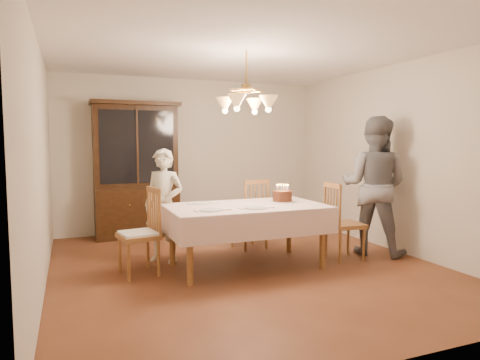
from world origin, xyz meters
name	(u,v)px	position (x,y,z in m)	size (l,w,h in m)	color
ground	(246,266)	(0.00, 0.00, 0.00)	(5.00, 5.00, 0.00)	#5A2D19
room_shell	(246,137)	(0.00, 0.00, 1.58)	(5.00, 5.00, 5.00)	white
dining_table	(246,211)	(0.00, 0.00, 0.68)	(1.90, 1.10, 0.76)	brown
china_hutch	(136,172)	(-0.98, 2.25, 1.04)	(1.38, 0.54, 2.16)	black
chair_far_side	(250,218)	(0.41, 0.84, 0.44)	(0.51, 0.50, 1.00)	brown
chair_left_end	(139,236)	(-1.26, 0.16, 0.45)	(0.49, 0.50, 1.00)	brown
chair_right_end	(344,225)	(1.31, -0.15, 0.44)	(0.45, 0.47, 1.00)	brown
elderly_woman	(164,205)	(-0.88, 0.61, 0.72)	(0.53, 0.35, 1.44)	beige
adult_in_grey	(374,186)	(1.85, -0.06, 0.93)	(0.91, 0.71, 1.87)	slate
birthday_cake	(282,197)	(0.53, 0.08, 0.83)	(0.30, 0.30, 0.23)	white
place_setting_near_left	(212,210)	(-0.51, -0.23, 0.77)	(0.41, 0.26, 0.02)	white
place_setting_near_right	(256,208)	(0.02, -0.27, 0.77)	(0.41, 0.27, 0.02)	white
place_setting_far_left	(203,203)	(-0.45, 0.34, 0.77)	(0.40, 0.25, 0.02)	white
chandelier	(246,104)	(0.00, 0.00, 1.98)	(0.62, 0.62, 0.73)	#BF8C3F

